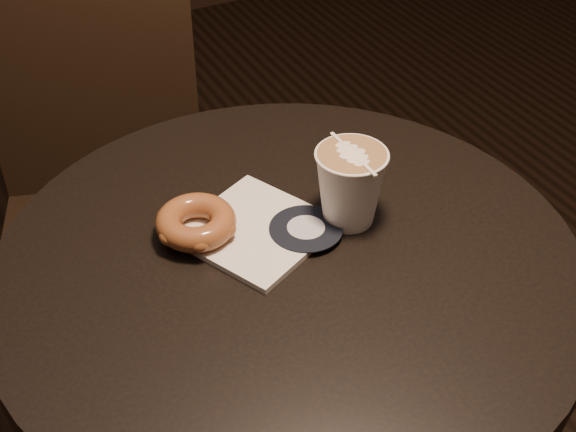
{
  "coord_description": "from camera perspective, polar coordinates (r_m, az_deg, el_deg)",
  "views": [
    {
      "loc": [
        -0.33,
        -0.62,
        1.38
      ],
      "look_at": [
        0.01,
        0.03,
        0.79
      ],
      "focal_mm": 50.0,
      "sensor_mm": 36.0,
      "label": 1
    }
  ],
  "objects": [
    {
      "name": "pastry_bag",
      "position": [
        0.98,
        -2.31,
        -1.0
      ],
      "size": [
        0.21,
        0.21,
        0.01
      ],
      "primitive_type": "cube",
      "rotation": [
        0.0,
        0.0,
        0.44
      ],
      "color": "white",
      "rests_on": "cafe_table"
    },
    {
      "name": "cafe_table",
      "position": [
        1.09,
        0.03,
        -10.8
      ],
      "size": [
        0.7,
        0.7,
        0.75
      ],
      "color": "black",
      "rests_on": "ground"
    },
    {
      "name": "doughnut",
      "position": [
        0.96,
        -6.56,
        -0.43
      ],
      "size": [
        0.1,
        0.1,
        0.03
      ],
      "primitive_type": "torus",
      "color": "brown",
      "rests_on": "pastry_bag"
    },
    {
      "name": "latte_cup",
      "position": [
        0.97,
        4.43,
        2.07
      ],
      "size": [
        0.09,
        0.09,
        0.1
      ],
      "primitive_type": null,
      "color": "white",
      "rests_on": "cafe_table"
    },
    {
      "name": "chair",
      "position": [
        1.5,
        -13.18,
        3.18
      ],
      "size": [
        0.48,
        0.48,
        0.95
      ],
      "rotation": [
        0.0,
        0.0,
        -0.33
      ],
      "color": "black",
      "rests_on": "ground"
    }
  ]
}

